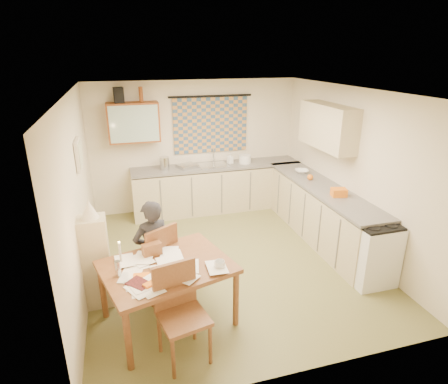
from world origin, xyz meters
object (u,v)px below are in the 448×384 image
object	(u,v)px
person	(153,251)
shelf_stand	(96,262)
counter_back	(218,188)
stove	(371,252)
dining_table	(168,293)
chair_far	(155,273)
counter_right	(320,212)

from	to	relation	value
person	shelf_stand	size ratio (longest dim) A/B	1.13
counter_back	person	world-z (taller)	person
stove	dining_table	world-z (taller)	stove
dining_table	person	distance (m)	0.60
shelf_stand	chair_far	bearing A→B (deg)	-0.59
person	chair_far	bearing A→B (deg)	-124.33
counter_right	shelf_stand	xyz separation A→B (m)	(-3.54, -0.86, 0.13)
chair_far	dining_table	bearing A→B (deg)	68.08
counter_back	stove	size ratio (longest dim) A/B	3.75
shelf_stand	stove	bearing A→B (deg)	-8.08
person	shelf_stand	xyz separation A→B (m)	(-0.67, 0.06, -0.08)
person	stove	bearing A→B (deg)	152.55
counter_right	person	bearing A→B (deg)	-162.17
shelf_stand	counter_right	bearing A→B (deg)	13.69
dining_table	stove	bearing A→B (deg)	-14.04
person	shelf_stand	bearing A→B (deg)	-23.69
stove	chair_far	size ratio (longest dim) A/B	0.87
dining_table	shelf_stand	world-z (taller)	shelf_stand
counter_right	person	world-z (taller)	person
shelf_stand	dining_table	bearing A→B (deg)	-36.34
chair_far	shelf_stand	bearing A→B (deg)	-31.74
stove	dining_table	distance (m)	2.76
counter_right	chair_far	bearing A→B (deg)	-163.04
dining_table	person	xyz separation A→B (m)	(-0.11, 0.52, 0.29)
chair_far	person	bearing A→B (deg)	43.17
counter_right	stove	size ratio (longest dim) A/B	3.35
counter_back	chair_far	xyz separation A→B (m)	(-1.51, -2.51, -0.14)
dining_table	shelf_stand	distance (m)	0.99
counter_right	shelf_stand	distance (m)	3.65
dining_table	chair_far	distance (m)	0.58
counter_back	shelf_stand	xyz separation A→B (m)	(-2.20, -2.50, 0.13)
chair_far	shelf_stand	distance (m)	0.74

